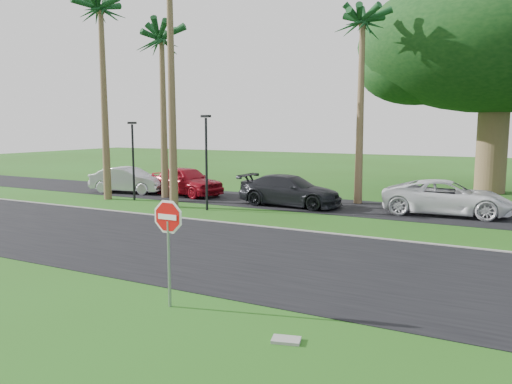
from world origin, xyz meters
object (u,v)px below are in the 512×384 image
object	(u,v)px
car_dark	(290,191)
car_minivan	(447,198)
stop_sign_near	(168,231)
car_red	(186,181)
car_silver	(129,180)

from	to	relation	value
car_dark	car_minivan	xyz separation A→B (m)	(7.51, 1.00, 0.01)
stop_sign_near	car_red	distance (m)	18.63
stop_sign_near	car_silver	world-z (taller)	stop_sign_near
stop_sign_near	car_minivan	distance (m)	16.14
car_silver	car_dark	distance (m)	10.84
car_silver	car_dark	bearing A→B (deg)	-100.30
car_minivan	car_red	bearing A→B (deg)	85.73
car_red	car_dark	bearing A→B (deg)	-82.22
stop_sign_near	car_minivan	bearing A→B (deg)	75.22
stop_sign_near	car_red	world-z (taller)	stop_sign_near
stop_sign_near	car_dark	size ratio (longest dim) A/B	0.48
stop_sign_near	car_red	bearing A→B (deg)	124.34
car_red	car_dark	xyz separation A→B (m)	(7.10, -0.79, -0.07)
car_dark	car_minivan	bearing A→B (deg)	-80.72
car_red	car_minivan	bearing A→B (deg)	-75.04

